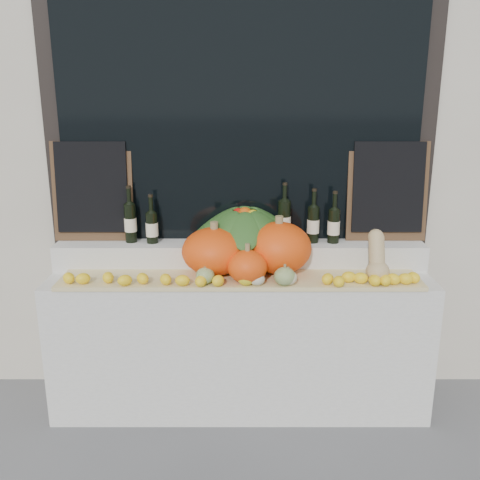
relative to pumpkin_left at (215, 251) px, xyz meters
name	(u,v)px	position (x,y,z in m)	size (l,w,h in m)	color
storefront_facade	(240,45)	(0.15, 0.77, 1.20)	(7.00, 0.94, 4.50)	beige
display_sill	(240,340)	(0.15, 0.05, -0.60)	(2.30, 0.55, 0.88)	silver
rear_tier	(240,255)	(0.15, 0.20, -0.08)	(2.30, 0.25, 0.16)	silver
straw_bedding	(240,280)	(0.15, -0.08, -0.15)	(2.10, 0.32, 0.03)	tan
pumpkin_left	(215,251)	(0.00, 0.00, 0.00)	(0.39, 0.39, 0.28)	#FA4E0D
pumpkin_right	(279,248)	(0.38, 0.02, 0.01)	(0.39, 0.39, 0.31)	#FA4E0D
pumpkin_center	(247,267)	(0.19, -0.15, -0.04)	(0.23, 0.23, 0.19)	#FA4E0D
butternut_squash	(377,259)	(0.94, -0.11, -0.01)	(0.14, 0.20, 0.29)	tan
decorative_gourds	(257,276)	(0.24, -0.19, -0.09)	(0.57, 0.14, 0.15)	#31621D
lemon_heap	(240,279)	(0.15, -0.19, -0.11)	(2.20, 0.16, 0.06)	yellow
produce_bowl	(245,225)	(0.18, 0.18, 0.11)	(0.69, 0.69, 0.24)	black
wine_bottle_far_left	(130,222)	(-0.53, 0.21, 0.12)	(0.08, 0.08, 0.36)	black
wine_bottle_near_left	(152,227)	(-0.40, 0.19, 0.10)	(0.08, 0.08, 0.31)	black
wine_bottle_tall	(284,221)	(0.43, 0.22, 0.13)	(0.08, 0.08, 0.38)	black
wine_bottle_near_right	(313,224)	(0.61, 0.20, 0.11)	(0.08, 0.08, 0.34)	black
wine_bottle_far_right	(334,225)	(0.73, 0.20, 0.11)	(0.08, 0.08, 0.33)	black
chalkboard_left	(92,190)	(-0.77, 0.26, 0.32)	(0.50, 0.09, 0.62)	#4C331E
chalkboard_right	(388,190)	(1.07, 0.26, 0.32)	(0.50, 0.09, 0.62)	#4C331E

